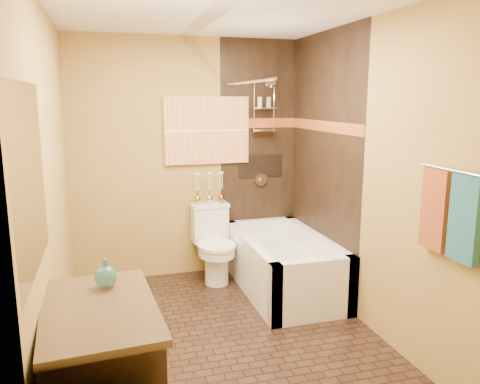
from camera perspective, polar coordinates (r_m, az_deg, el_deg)
name	(u,v)px	position (r m, az deg, el deg)	size (l,w,h in m)	color
floor	(224,336)	(3.93, -1.94, -17.18)	(3.00, 3.00, 0.00)	black
wall_left	(52,192)	(3.43, -21.90, 0.00)	(0.02, 3.00, 2.50)	#AF8B43
wall_right	(365,176)	(3.98, 14.95, 1.88)	(0.02, 3.00, 2.50)	#AF8B43
wall_back	(188,159)	(4.97, -6.33, 3.98)	(2.40, 0.02, 2.50)	#AF8B43
wall_front	(305,240)	(2.13, 7.94, -5.78)	(2.40, 0.02, 2.50)	#AF8B43
ceiling	(222,8)	(3.52, -2.22, 21.55)	(3.00, 3.00, 0.00)	silver
alcove_tile_back	(258,157)	(5.14, 2.25, 4.29)	(0.85, 0.01, 2.50)	black
alcove_tile_right	(323,164)	(4.62, 10.04, 3.34)	(0.01, 1.50, 2.50)	black
mosaic_band_back	(259,123)	(5.10, 2.32, 8.40)	(0.85, 0.01, 0.10)	maroon
mosaic_band_right	(323,126)	(4.58, 10.08, 7.92)	(0.01, 1.50, 0.10)	maroon
alcove_niche	(261,166)	(5.16, 2.52, 3.18)	(0.50, 0.01, 0.25)	black
shower_fixtures	(264,119)	(5.01, 2.96, 8.87)	(0.24, 0.33, 1.16)	silver
curtain_rod	(245,82)	(4.29, 0.65, 13.23)	(0.03, 0.03, 1.55)	silver
towel_bar	(452,171)	(3.08, 24.43, 2.39)	(0.02, 0.02, 0.55)	silver
towel_teal	(465,219)	(3.04, 25.74, -3.03)	(0.05, 0.22, 0.52)	#1E4F65
towel_rust	(435,210)	(3.23, 22.69, -1.99)	(0.05, 0.22, 0.52)	brown
sunset_painting	(207,131)	(4.95, -4.06, 7.49)	(0.90, 0.04, 0.70)	orange
vanity_mirror	(30,179)	(2.41, -24.24, 1.42)	(0.01, 1.00, 0.90)	white
bathtub	(283,269)	(4.72, 5.32, -9.29)	(0.80, 1.50, 0.55)	white
toilet	(214,243)	(4.91, -3.22, -6.26)	(0.41, 0.60, 0.78)	white
vanity	(102,379)	(2.77, -16.52, -20.98)	(0.63, 0.97, 0.83)	black
teal_bottle	(106,274)	(2.77, -16.06, -9.53)	(0.13, 0.13, 0.20)	#256E70
bud_vases	(209,187)	(4.94, -3.75, 0.58)	(0.33, 0.07, 0.32)	gold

